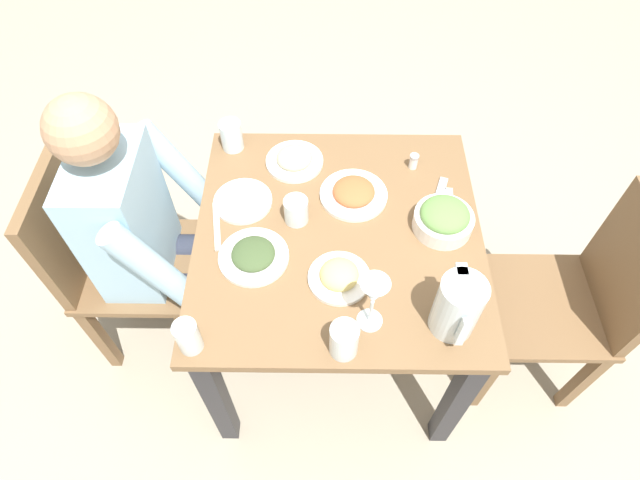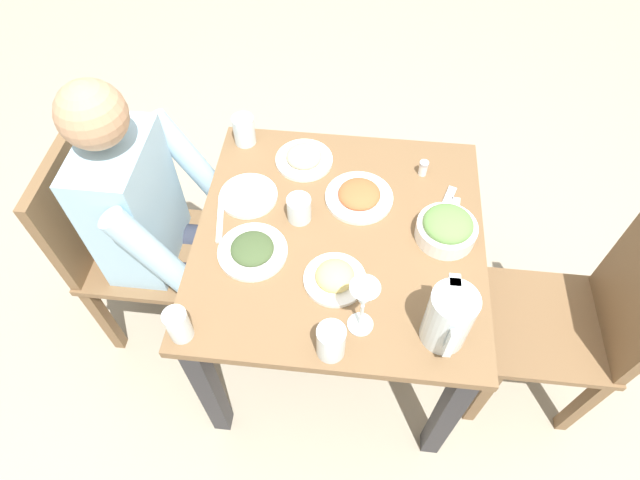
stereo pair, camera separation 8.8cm
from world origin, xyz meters
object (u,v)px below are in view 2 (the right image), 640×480
salt_shaker (423,168)px  water_pitcher (449,318)px  salad_bowl (447,228)px  dining_table (339,257)px  plate_yoghurt (248,194)px  plate_dolmas (252,250)px  chair_near (119,241)px  water_glass_far_left (331,341)px  water_glass_near_right (244,130)px  water_glass_center (299,209)px  wine_glass (364,299)px  diner_near (165,220)px  plate_rice_curry (359,196)px  water_glass_far_right (178,325)px  plate_fries (335,277)px  plate_beans (304,158)px  chair_far (580,320)px

salt_shaker → water_pitcher: bearing=4.6°
salad_bowl → dining_table: bearing=-85.6°
plate_yoghurt → plate_dolmas: bearing=13.8°
chair_near → salt_shaker: size_ratio=16.29×
salad_bowl → plate_yoghurt: bearing=-98.4°
water_pitcher → water_glass_far_left: water_pitcher is taller
plate_yoghurt → water_glass_near_right: (-0.25, -0.06, 0.04)m
plate_yoghurt → chair_near: bearing=-82.9°
salt_shaker → water_glass_far_left: bearing=-20.1°
plate_dolmas → water_glass_far_left: water_glass_far_left is taller
water_glass_center → wine_glass: 0.42m
diner_near → water_glass_far_left: size_ratio=10.72×
plate_dolmas → water_glass_far_left: (0.28, 0.26, 0.04)m
plate_rice_curry → water_glass_far_right: (0.52, -0.44, 0.04)m
plate_fries → water_glass_center: (-0.22, -0.13, 0.02)m
plate_beans → salt_shaker: (0.01, 0.40, 0.01)m
plate_fries → water_glass_near_right: size_ratio=1.72×
water_pitcher → plate_beans: bearing=-143.5°
dining_table → plate_dolmas: 0.30m
plate_rice_curry → water_glass_near_right: size_ratio=2.08×
salad_bowl → plate_yoghurt: 0.62m
chair_far → salt_shaker: 0.70m
dining_table → water_pitcher: (0.31, 0.30, 0.22)m
dining_table → plate_yoghurt: 0.35m
salt_shaker → plate_rice_curry: bearing=-56.8°
plate_beans → wine_glass: size_ratio=0.98×
plate_yoghurt → salt_shaker: salt_shaker is taller
plate_rice_curry → water_glass_far_right: 0.68m
water_glass_far_left → water_glass_far_right: bearing=-90.8°
chair_far → salt_shaker: bearing=-124.5°
chair_near → water_glass_center: (0.00, 0.65, 0.27)m
dining_table → diner_near: 0.58m
water_glass_far_left → wine_glass: bearing=138.9°
chair_far → plate_fries: chair_far is taller
dining_table → water_glass_far_left: 0.42m
diner_near → salt_shaker: diner_near is taller
dining_table → wine_glass: bearing=15.1°
water_glass_far_right → plate_dolmas: bearing=153.6°
water_glass_far_left → water_glass_far_right: water_glass_far_left is taller
plate_beans → salt_shaker: 0.40m
dining_table → plate_fries: 0.22m
chair_far → wine_glass: bearing=-73.3°
plate_fries → water_glass_far_left: water_glass_far_left is taller
diner_near → plate_beans: (-0.24, 0.43, 0.10)m
plate_yoghurt → water_glass_far_right: size_ratio=1.73×
water_glass_far_right → diner_near: bearing=-156.1°
diner_near → wine_glass: 0.78m
plate_yoghurt → water_glass_far_left: water_glass_far_left is taller
chair_near → water_glass_far_right: chair_near is taller
dining_table → plate_beans: plate_beans is taller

